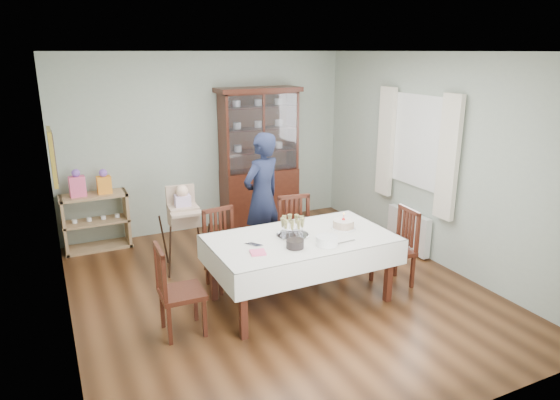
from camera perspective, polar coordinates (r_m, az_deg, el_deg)
floor at (r=5.98m, az=-0.24°, el=-10.21°), size 5.00×5.00×0.00m
room_shell at (r=5.90m, az=-2.50°, el=6.91°), size 5.00×5.00×5.00m
dining_table at (r=5.59m, az=2.38°, el=-7.85°), size 2.01×1.16×0.76m
china_cabinet at (r=7.86m, az=-2.39°, el=5.08°), size 1.30×0.48×2.18m
sideboard at (r=7.48m, az=-20.27°, el=-2.32°), size 0.90×0.38×0.80m
picture_frame at (r=5.72m, az=-24.60°, el=4.52°), size 0.04×0.48×0.58m
window at (r=6.92m, az=15.58°, el=6.47°), size 0.04×1.02×1.22m
curtain_left at (r=6.45m, az=18.70°, el=4.58°), size 0.07×0.30×1.55m
curtain_right at (r=7.37m, az=12.01°, el=6.52°), size 0.07×0.30×1.55m
radiator at (r=7.20m, az=14.45°, el=-3.39°), size 0.10×0.80×0.55m
chair_far_left at (r=6.01m, az=-6.20°, el=-7.27°), size 0.47×0.47×0.93m
chair_far_right at (r=6.32m, az=2.05°, el=-5.82°), size 0.50×0.50×0.97m
chair_end_left at (r=5.13m, az=-11.28°, el=-11.92°), size 0.43×0.43×0.93m
chair_end_right at (r=6.16m, az=12.86°, el=-6.97°), size 0.44×0.44×0.93m
woman at (r=6.58m, az=-2.06°, el=0.35°), size 0.74×0.62×1.71m
high_chair at (r=6.54m, az=-10.86°, el=-3.99°), size 0.52×0.52×1.10m
champagne_tray at (r=5.45m, az=1.44°, el=-3.46°), size 0.36×0.36×0.22m
birthday_cake at (r=5.73m, az=7.26°, el=-2.78°), size 0.28×0.28×0.19m
plate_stack_dark at (r=5.15m, az=1.73°, el=-5.02°), size 0.21×0.21×0.09m
plate_stack_white at (r=5.23m, az=5.37°, el=-4.65°), size 0.30×0.30×0.10m
napkin_stack at (r=5.02m, az=-2.54°, el=-6.00°), size 0.18×0.18×0.02m
cutlery at (r=5.22m, az=-3.38°, el=-5.16°), size 0.17×0.19×0.01m
cake_knife at (r=5.33m, az=7.43°, el=-4.80°), size 0.26×0.04×0.01m
gift_bag_pink at (r=7.30m, az=-22.17°, el=1.67°), size 0.21×0.15×0.38m
gift_bag_orange at (r=7.32m, az=-19.47°, el=1.89°), size 0.19×0.14×0.35m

